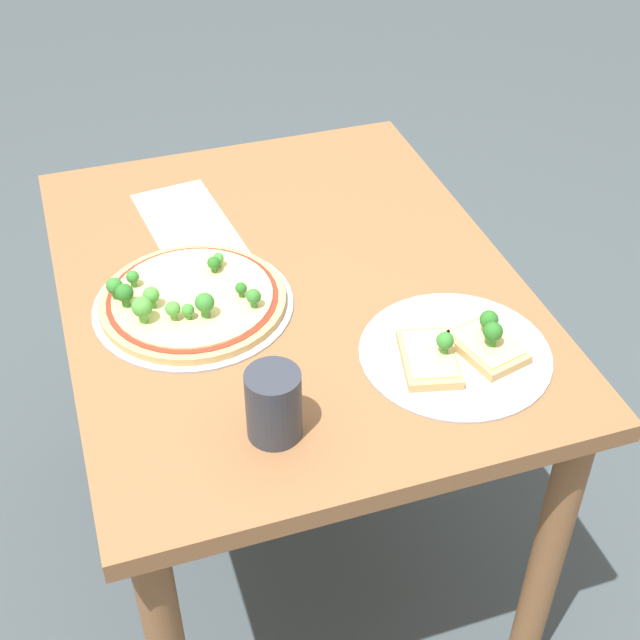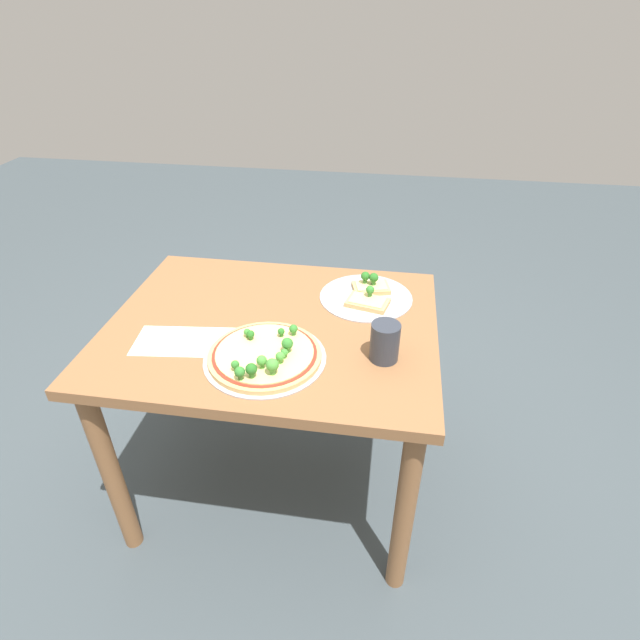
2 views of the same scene
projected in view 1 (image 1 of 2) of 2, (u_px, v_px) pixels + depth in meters
ground_plane at (296, 533)px, 2.10m from camera, size 8.00×8.00×0.00m
dining_table at (290, 326)px, 1.69m from camera, size 1.04×0.81×0.75m
pizza_tray_whole at (191, 300)px, 1.55m from camera, size 0.35×0.35×0.07m
pizza_tray_slice at (458, 351)px, 1.45m from camera, size 0.32×0.32×0.07m
drinking_cup at (274, 404)px, 1.29m from camera, size 0.08×0.08×0.12m
paper_menu at (188, 224)px, 1.76m from camera, size 0.32×0.19×0.00m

